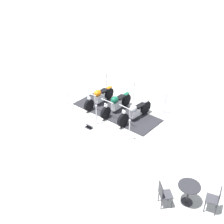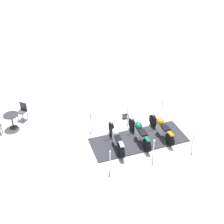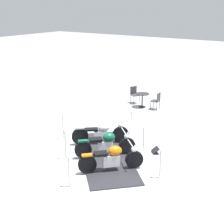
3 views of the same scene
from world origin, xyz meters
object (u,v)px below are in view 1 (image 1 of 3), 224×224
at_px(stanchion_right_rear, 129,133).
at_px(stanchion_right_front, 68,105).
at_px(stanchion_left_front, 106,86).
at_px(stanchion_right_mid, 97,118).
at_px(stanchion_left_mid, 134,96).
at_px(motorcycle_forest, 116,104).
at_px(cafe_chair_across_table, 164,193).
at_px(cafe_table, 189,190).
at_px(motorcycle_chrome, 134,112).
at_px(info_placard, 89,127).
at_px(motorcycle_copper, 99,97).
at_px(cafe_chair_near_table, 215,198).
at_px(stanchion_left_rear, 165,107).

bearing_deg(stanchion_right_rear, stanchion_right_front, 45.45).
distance_m(stanchion_right_rear, stanchion_left_front, 4.72).
xyz_separation_m(stanchion_right_mid, stanchion_left_mid, (2.03, -1.99, -0.01)).
height_order(motorcycle_forest, cafe_chair_across_table, motorcycle_forest).
height_order(motorcycle_forest, stanchion_left_mid, stanchion_left_mid).
distance_m(stanchion_right_front, cafe_table, 7.46).
xyz_separation_m(stanchion_left_front, stanchion_right_front, (-2.03, 1.99, 0.03)).
relative_size(stanchion_right_mid, stanchion_left_front, 1.00).
distance_m(motorcycle_chrome, stanchion_right_rear, 1.60).
relative_size(motorcycle_chrome, info_placard, 4.39).
bearing_deg(info_placard, motorcycle_forest, -92.38).
relative_size(motorcycle_chrome, stanchion_left_front, 1.70).
bearing_deg(stanchion_right_front, cafe_chair_across_table, -151.89).
relative_size(motorcycle_forest, info_placard, 4.19).
xyz_separation_m(info_placard, cafe_table, (-4.60, -3.18, 0.50)).
distance_m(motorcycle_copper, cafe_chair_across_table, 6.93).
xyz_separation_m(motorcycle_chrome, cafe_chair_across_table, (-5.14, -0.22, 0.07)).
bearing_deg(cafe_chair_near_table, cafe_table, 0.00).
bearing_deg(motorcycle_copper, cafe_chair_across_table, 57.68).
height_order(cafe_chair_near_table, cafe_chair_across_table, cafe_chair_near_table).
distance_m(stanchion_left_mid, stanchion_left_front, 1.88).
bearing_deg(stanchion_right_front, stanchion_left_front, -44.55).
distance_m(stanchion_left_front, cafe_table, 8.50).
height_order(stanchion_left_mid, stanchion_right_front, stanchion_left_mid).
height_order(motorcycle_forest, stanchion_left_front, stanchion_left_front).
bearing_deg(motorcycle_chrome, stanchion_right_mid, -34.31).
xyz_separation_m(info_placard, cafe_chair_across_table, (-4.65, -2.36, 0.46)).
distance_m(stanchion_left_mid, cafe_table, 6.95).
bearing_deg(motorcycle_forest, cafe_chair_near_table, 65.84).
bearing_deg(cafe_chair_across_table, cafe_chair_near_table, -16.04).
relative_size(stanchion_right_mid, stanchion_left_mid, 0.93).
relative_size(motorcycle_chrome, stanchion_right_front, 1.76).
relative_size(stanchion_right_mid, stanchion_right_rear, 1.00).
bearing_deg(cafe_chair_across_table, stanchion_right_front, 114.72).
bearing_deg(motorcycle_chrome, stanchion_left_front, -111.58).
height_order(stanchion_left_rear, info_placard, stanchion_left_rear).
height_order(motorcycle_chrome, stanchion_left_rear, stanchion_left_rear).
xyz_separation_m(motorcycle_forest, stanchion_right_rear, (-2.31, -0.37, -0.12)).
xyz_separation_m(cafe_table, cafe_chair_near_table, (-0.39, -0.72, -0.02)).
relative_size(motorcycle_forest, cafe_chair_across_table, 1.87).
xyz_separation_m(motorcycle_forest, motorcycle_chrome, (-0.77, -0.80, -0.03)).
bearing_deg(stanchion_left_mid, cafe_chair_near_table, -168.07).
bearing_deg(stanchion_left_rear, motorcycle_chrome, 107.38).
distance_m(stanchion_right_rear, stanchion_right_front, 3.76).
relative_size(motorcycle_copper, info_placard, 4.18).
distance_m(stanchion_left_rear, cafe_chair_across_table, 5.79).
bearing_deg(stanchion_left_mid, motorcycle_chrome, 173.07).
relative_size(motorcycle_forest, stanchion_left_front, 1.63).
height_order(motorcycle_copper, stanchion_left_mid, stanchion_left_mid).
bearing_deg(cafe_chair_across_table, info_placard, 113.49).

